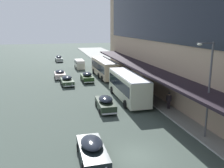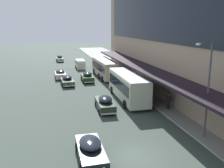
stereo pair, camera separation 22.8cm
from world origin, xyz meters
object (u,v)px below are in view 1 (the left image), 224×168
object	(u,v)px
transit_bus_kerbside_rear	(104,67)
vw_van	(79,64)
sedan_oncoming_front	(105,103)
pedestrian_at_kerb	(169,100)
sedan_trailing_near	(92,150)
transit_bus_kerbside_front	(128,85)
sedan_second_near	(59,59)
sedan_lead_mid	(67,81)
street_lamp	(208,84)
sedan_trailing_mid	(60,74)
sedan_far_back	(87,77)

from	to	relation	value
transit_bus_kerbside_rear	vw_van	bearing A→B (deg)	107.35
sedan_oncoming_front	pedestrian_at_kerb	size ratio (longest dim) A/B	2.61
sedan_trailing_near	sedan_oncoming_front	bearing A→B (deg)	72.31
transit_bus_kerbside_front	vw_van	distance (m)	25.62
sedan_second_near	sedan_trailing_near	world-z (taller)	sedan_second_near
transit_bus_kerbside_rear	sedan_lead_mid	size ratio (longest dim) A/B	2.55
sedan_lead_mid	street_lamp	bearing A→B (deg)	-66.52
transit_bus_kerbside_rear	pedestrian_at_kerb	size ratio (longest dim) A/B	6.05
sedan_trailing_near	sedan_trailing_mid	world-z (taller)	sedan_trailing_mid
sedan_lead_mid	sedan_oncoming_front	distance (m)	13.69
sedan_trailing_mid	pedestrian_at_kerb	size ratio (longest dim) A/B	2.36
transit_bus_kerbside_front	transit_bus_kerbside_rear	size ratio (longest dim) A/B	0.93
sedan_far_back	sedan_oncoming_front	size ratio (longest dim) A/B	0.93
sedan_lead_mid	pedestrian_at_kerb	distance (m)	18.15
sedan_oncoming_front	sedan_far_back	bearing A→B (deg)	89.33
vw_van	pedestrian_at_kerb	xyz separation A→B (m)	(6.46, -30.26, 0.08)
transit_bus_kerbside_front	sedan_second_near	bearing A→B (deg)	100.64
transit_bus_kerbside_front	sedan_lead_mid	world-z (taller)	transit_bus_kerbside_front
transit_bus_kerbside_rear	transit_bus_kerbside_front	bearing A→B (deg)	-90.64
sedan_trailing_near	vw_van	distance (m)	38.96
sedan_far_back	street_lamp	distance (m)	25.35
sedan_second_near	sedan_trailing_mid	xyz separation A→B (m)	(-0.74, -21.97, -0.04)
transit_bus_kerbside_front	sedan_far_back	xyz separation A→B (m)	(-3.49, 11.89, -1.13)
transit_bus_kerbside_rear	sedan_lead_mid	xyz separation A→B (m)	(-7.15, -4.72, -1.12)
transit_bus_kerbside_front	sedan_lead_mid	distance (m)	12.34
sedan_far_back	vw_van	bearing A→B (deg)	88.52
vw_van	sedan_trailing_mid	bearing A→B (deg)	-115.93
sedan_trailing_near	vw_van	xyz separation A→B (m)	(3.77, 38.78, 0.36)
sedan_far_back	sedan_lead_mid	world-z (taller)	sedan_far_back
vw_van	pedestrian_at_kerb	world-z (taller)	pedestrian_at_kerb
transit_bus_kerbside_rear	pedestrian_at_kerb	xyz separation A→B (m)	(3.15, -19.67, -0.69)
pedestrian_at_kerb	vw_van	bearing A→B (deg)	102.05
sedan_far_back	pedestrian_at_kerb	xyz separation A→B (m)	(6.81, -16.73, 0.36)
sedan_far_back	sedan_oncoming_front	bearing A→B (deg)	-90.67
transit_bus_kerbside_rear	sedan_oncoming_front	world-z (taller)	transit_bus_kerbside_rear
pedestrian_at_kerb	sedan_trailing_mid	bearing A→B (deg)	118.42
sedan_lead_mid	sedan_trailing_mid	world-z (taller)	sedan_lead_mid
sedan_far_back	vw_van	size ratio (longest dim) A/B	0.98
sedan_second_near	sedan_trailing_mid	world-z (taller)	sedan_second_near
vw_van	street_lamp	xyz separation A→B (m)	(5.92, -37.78, 3.63)
sedan_lead_mid	sedan_trailing_near	xyz separation A→B (m)	(0.07, -23.46, -0.01)
transit_bus_kerbside_front	street_lamp	bearing A→B (deg)	-77.35
sedan_lead_mid	sedan_oncoming_front	world-z (taller)	sedan_oncoming_front
sedan_second_near	transit_bus_kerbside_rear	bearing A→B (deg)	-72.42
sedan_trailing_mid	sedan_lead_mid	bearing A→B (deg)	-81.44
sedan_trailing_near	pedestrian_at_kerb	distance (m)	13.32
pedestrian_at_kerb	sedan_far_back	bearing A→B (deg)	112.15
sedan_trailing_near	sedan_oncoming_front	size ratio (longest dim) A/B	1.00
transit_bus_kerbside_front	pedestrian_at_kerb	world-z (taller)	transit_bus_kerbside_front
sedan_trailing_mid	pedestrian_at_kerb	bearing A→B (deg)	-61.58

